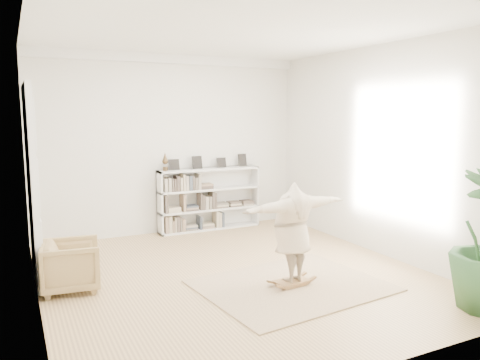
# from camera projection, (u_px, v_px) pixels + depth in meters

# --- Properties ---
(floor) EXTENTS (6.00, 6.00, 0.00)m
(floor) POSITION_uv_depth(u_px,v_px,m) (235.00, 274.00, 7.13)
(floor) COLOR #97754E
(floor) RESTS_ON ground
(room_shell) EXTENTS (6.00, 6.00, 6.00)m
(room_shell) POSITION_uv_depth(u_px,v_px,m) (171.00, 59.00, 9.25)
(room_shell) COLOR silver
(room_shell) RESTS_ON floor
(doors) EXTENTS (0.09, 1.78, 2.92)m
(doors) POSITION_uv_depth(u_px,v_px,m) (32.00, 184.00, 6.91)
(doors) COLOR white
(doors) RESTS_ON floor
(bookshelf) EXTENTS (2.20, 0.35, 1.64)m
(bookshelf) POSITION_uv_depth(u_px,v_px,m) (209.00, 200.00, 9.87)
(bookshelf) COLOR silver
(bookshelf) RESTS_ON floor
(armchair) EXTENTS (0.86, 0.84, 0.70)m
(armchair) POSITION_uv_depth(u_px,v_px,m) (72.00, 265.00, 6.47)
(armchair) COLOR tan
(armchair) RESTS_ON floor
(rug) EXTENTS (2.70, 2.25, 0.02)m
(rug) POSITION_uv_depth(u_px,v_px,m) (292.00, 285.00, 6.65)
(rug) COLOR tan
(rug) RESTS_ON floor
(rocker_board) EXTENTS (0.51, 0.34, 0.10)m
(rocker_board) POSITION_uv_depth(u_px,v_px,m) (292.00, 282.00, 6.64)
(rocker_board) COLOR brown
(rocker_board) RESTS_ON rug
(person) EXTENTS (1.77, 0.65, 1.41)m
(person) POSITION_uv_depth(u_px,v_px,m) (292.00, 230.00, 6.53)
(person) COLOR beige
(person) RESTS_ON rocker_board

